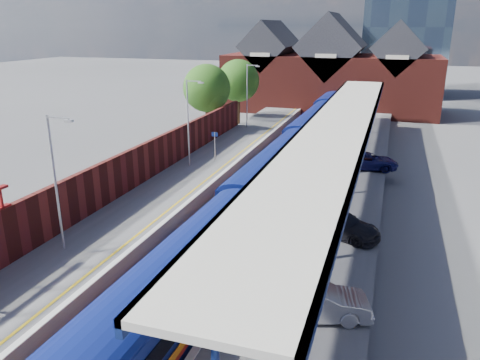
# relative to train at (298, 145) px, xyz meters

# --- Properties ---
(ground) EXTENTS (240.00, 240.00, 0.00)m
(ground) POSITION_rel_train_xyz_m (-1.49, 2.65, -2.12)
(ground) COLOR #5B5B5E
(ground) RESTS_ON ground
(ballast_bed) EXTENTS (6.00, 76.00, 0.06)m
(ballast_bed) POSITION_rel_train_xyz_m (-1.49, -7.35, -2.09)
(ballast_bed) COLOR #473D33
(ballast_bed) RESTS_ON ground
(rails) EXTENTS (4.51, 76.00, 0.14)m
(rails) POSITION_rel_train_xyz_m (-1.49, -7.35, -2.00)
(rails) COLOR slate
(rails) RESTS_ON ground
(left_platform) EXTENTS (5.00, 76.00, 1.00)m
(left_platform) POSITION_rel_train_xyz_m (-6.99, -7.35, -1.62)
(left_platform) COLOR #565659
(left_platform) RESTS_ON ground
(right_platform) EXTENTS (6.00, 76.00, 1.00)m
(right_platform) POSITION_rel_train_xyz_m (4.51, -7.35, -1.62)
(right_platform) COLOR #565659
(right_platform) RESTS_ON ground
(coping_left) EXTENTS (0.30, 76.00, 0.05)m
(coping_left) POSITION_rel_train_xyz_m (-4.64, -7.35, -1.10)
(coping_left) COLOR silver
(coping_left) RESTS_ON left_platform
(coping_right) EXTENTS (0.30, 76.00, 0.05)m
(coping_right) POSITION_rel_train_xyz_m (1.66, -7.35, -1.10)
(coping_right) COLOR silver
(coping_right) RESTS_ON right_platform
(yellow_line) EXTENTS (0.14, 76.00, 0.01)m
(yellow_line) POSITION_rel_train_xyz_m (-5.24, -7.35, -1.12)
(yellow_line) COLOR yellow
(yellow_line) RESTS_ON left_platform
(train) EXTENTS (3.18, 65.96, 3.45)m
(train) POSITION_rel_train_xyz_m (0.00, 0.00, 0.00)
(train) COLOR navy
(train) RESTS_ON ground
(canopy) EXTENTS (4.50, 52.00, 4.48)m
(canopy) POSITION_rel_train_xyz_m (3.99, -5.40, 3.13)
(canopy) COLOR navy
(canopy) RESTS_ON right_platform
(lamp_post_b) EXTENTS (1.48, 0.18, 7.00)m
(lamp_post_b) POSITION_rel_train_xyz_m (-7.86, -21.35, 2.87)
(lamp_post_b) COLOR #A5A8AA
(lamp_post_b) RESTS_ON left_platform
(lamp_post_c) EXTENTS (1.48, 0.18, 7.00)m
(lamp_post_c) POSITION_rel_train_xyz_m (-7.86, -5.35, 2.87)
(lamp_post_c) COLOR #A5A8AA
(lamp_post_c) RESTS_ON left_platform
(lamp_post_d) EXTENTS (1.48, 0.18, 7.00)m
(lamp_post_d) POSITION_rel_train_xyz_m (-7.86, 10.65, 2.87)
(lamp_post_d) COLOR #A5A8AA
(lamp_post_d) RESTS_ON left_platform
(platform_sign) EXTENTS (0.55, 0.08, 2.50)m
(platform_sign) POSITION_rel_train_xyz_m (-6.49, -3.35, 0.57)
(platform_sign) COLOR #A5A8AA
(platform_sign) RESTS_ON left_platform
(brick_wall) EXTENTS (0.35, 50.00, 3.86)m
(brick_wall) POSITION_rel_train_xyz_m (-9.59, -13.81, 0.33)
(brick_wall) COLOR maroon
(brick_wall) RESTS_ON left_platform
(station_building) EXTENTS (30.00, 12.12, 13.78)m
(station_building) POSITION_rel_train_xyz_m (-1.49, 30.65, 3.33)
(station_building) COLOR maroon
(station_building) RESTS_ON ground
(tree_near) EXTENTS (5.20, 5.20, 8.10)m
(tree_near) POSITION_rel_train_xyz_m (-11.84, 8.55, 3.23)
(tree_near) COLOR #382314
(tree_near) RESTS_ON ground
(tree_far) EXTENTS (5.20, 5.20, 8.10)m
(tree_far) POSITION_rel_train_xyz_m (-10.84, 16.55, 3.23)
(tree_far) COLOR #382314
(tree_far) RESTS_ON ground
(parked_car_silver) EXTENTS (4.66, 2.76, 1.45)m
(parked_car_silver) POSITION_rel_train_xyz_m (5.32, -23.31, -0.40)
(parked_car_silver) COLOR #AAAAAF
(parked_car_silver) RESTS_ON right_platform
(parked_car_dark) EXTENTS (5.08, 3.49, 1.37)m
(parked_car_dark) POSITION_rel_train_xyz_m (5.31, -15.18, -0.44)
(parked_car_dark) COLOR black
(parked_car_dark) RESTS_ON right_platform
(parked_car_blue) EXTENTS (4.94, 2.64, 1.32)m
(parked_car_blue) POSITION_rel_train_xyz_m (6.06, -1.78, -0.46)
(parked_car_blue) COLOR #151557
(parked_car_blue) RESTS_ON right_platform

